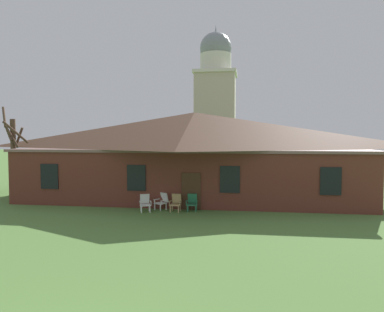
{
  "coord_description": "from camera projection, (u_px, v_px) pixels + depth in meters",
  "views": [
    {
      "loc": [
        3.49,
        -5.02,
        4.16
      ],
      "look_at": [
        1.44,
        9.12,
        3.38
      ],
      "focal_mm": 34.25,
      "sensor_mm": 36.0,
      "label": 1
    }
  ],
  "objects": [
    {
      "name": "lawn_chair_middle",
      "position": [
        192.0,
        202.0,
        20.27
      ],
      "size": [
        0.67,
        0.7,
        0.96
      ],
      "color": "#28704C",
      "rests_on": "ground"
    },
    {
      "name": "lawn_chair_near_door",
      "position": [
        162.0,
        201.0,
        20.65
      ],
      "size": [
        0.84,
        0.87,
        0.96
      ],
      "color": "white",
      "rests_on": "ground"
    },
    {
      "name": "brick_building",
      "position": [
        194.0,
        153.0,
        25.55
      ],
      "size": [
        22.28,
        10.4,
        5.8
      ],
      "color": "brown",
      "rests_on": "ground"
    },
    {
      "name": "dome_tower",
      "position": [
        216.0,
        105.0,
        45.07
      ],
      "size": [
        5.18,
        5.18,
        17.71
      ],
      "color": "#BCB29E",
      "rests_on": "ground"
    },
    {
      "name": "lawn_chair_left_end",
      "position": [
        176.0,
        202.0,
        20.2
      ],
      "size": [
        0.67,
        0.7,
        0.96
      ],
      "color": "tan",
      "rests_on": "ground"
    },
    {
      "name": "bare_tree_beside_building",
      "position": [
        13.0,
        151.0,
        25.47
      ],
      "size": [
        2.02,
        1.83,
        6.21
      ],
      "color": "brown",
      "rests_on": "ground"
    },
    {
      "name": "lawn_chair_by_porch",
      "position": [
        145.0,
        203.0,
        20.13
      ],
      "size": [
        0.78,
        0.82,
        0.96
      ],
      "color": "white",
      "rests_on": "ground"
    }
  ]
}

